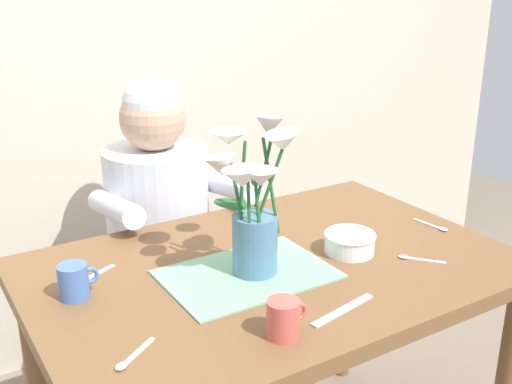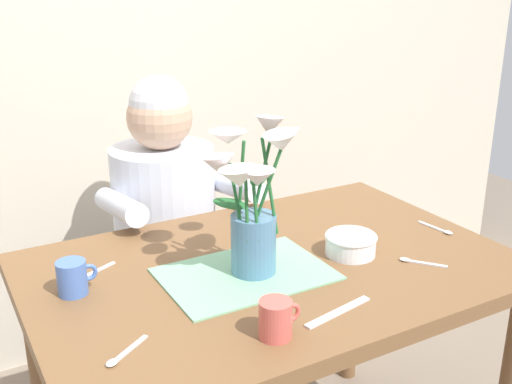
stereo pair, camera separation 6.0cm
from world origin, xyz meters
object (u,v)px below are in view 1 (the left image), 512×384
Objects in this scene: seated_person at (160,245)px; dinner_knife at (342,310)px; flower_vase at (254,201)px; ceramic_mug at (284,318)px; ceramic_bowl at (350,242)px; coffee_cup at (74,281)px.

seated_person reaches higher than dinner_knife.
flower_vase reaches higher than ceramic_mug.
ceramic_bowl reaches higher than dinner_knife.
flower_vase is 0.45m from coffee_cup.
ceramic_bowl is at bearing -11.96° from coffee_cup.
dinner_knife is at bearing 3.93° from ceramic_mug.
seated_person is 12.20× the size of ceramic_mug.
ceramic_bowl is (0.25, -0.67, 0.21)m from seated_person.
flower_vase is at bearing -89.58° from seated_person.
dinner_knife is at bearing -74.88° from flower_vase.
seated_person is 0.71m from coffee_cup.
ceramic_bowl is 1.46× the size of ceramic_mug.
flower_vase is at bearing -15.84° from coffee_cup.
dinner_knife is at bearing -37.89° from coffee_cup.
coffee_cup is at bearing 164.16° from flower_vase.
dinner_knife is 2.04× the size of coffee_cup.
seated_person is 0.94m from ceramic_mug.
coffee_cup reaches higher than ceramic_bowl.
seated_person is 3.07× the size of flower_vase.
dinner_knife is 2.04× the size of ceramic_mug.
ceramic_bowl is 0.31m from dinner_knife.
seated_person reaches higher than ceramic_mug.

